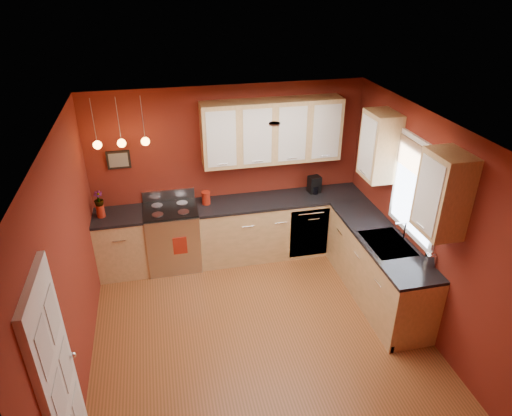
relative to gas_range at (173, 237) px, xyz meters
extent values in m
plane|color=#96502B|center=(0.92, -1.80, -0.48)|extent=(4.20, 4.20, 0.00)
cube|color=silver|center=(0.92, -1.80, 2.12)|extent=(4.00, 4.20, 0.02)
cube|color=maroon|center=(0.92, 0.30, 0.82)|extent=(4.00, 0.02, 2.60)
cube|color=maroon|center=(0.92, -3.90, 0.82)|extent=(4.00, 0.02, 2.60)
cube|color=maroon|center=(-1.08, -1.80, 0.82)|extent=(0.02, 4.20, 2.60)
cube|color=maroon|center=(2.92, -1.80, 0.82)|extent=(0.02, 4.20, 2.60)
cube|color=#DFB178|center=(-0.73, 0.00, -0.03)|extent=(0.70, 0.60, 0.90)
cube|color=#DFB178|center=(1.65, 0.00, -0.03)|extent=(2.54, 0.60, 0.90)
cube|color=#DFB178|center=(2.62, -1.35, -0.03)|extent=(0.60, 2.10, 0.90)
cube|color=black|center=(-0.73, 0.00, 0.44)|extent=(0.70, 0.62, 0.04)
cube|color=black|center=(1.65, 0.00, 0.44)|extent=(2.54, 0.62, 0.04)
cube|color=black|center=(2.62, -1.35, 0.44)|extent=(0.62, 2.10, 0.04)
cube|color=#B8B8BD|center=(0.00, 0.00, -0.02)|extent=(0.76, 0.64, 0.92)
cube|color=black|center=(0.00, -0.30, 0.00)|extent=(0.55, 0.02, 0.32)
cylinder|color=#B8B8BD|center=(0.00, -0.31, 0.24)|extent=(0.60, 0.02, 0.02)
cube|color=black|center=(0.00, 0.00, 0.45)|extent=(0.76, 0.60, 0.03)
cylinder|color=gray|center=(-0.18, -0.14, 0.47)|extent=(0.16, 0.16, 0.01)
cylinder|color=gray|center=(0.18, -0.14, 0.47)|extent=(0.16, 0.16, 0.01)
cylinder|color=gray|center=(-0.18, 0.14, 0.47)|extent=(0.16, 0.16, 0.01)
cylinder|color=gray|center=(0.18, 0.14, 0.47)|extent=(0.16, 0.16, 0.01)
cube|color=#B8B8BD|center=(0.00, 0.30, 0.55)|extent=(0.76, 0.04, 0.16)
cube|color=#B8B8BD|center=(2.02, -0.29, -0.03)|extent=(0.60, 0.02, 0.80)
cube|color=gray|center=(2.62, -1.50, 0.43)|extent=(0.50, 0.70, 0.05)
cube|color=black|center=(2.62, -1.33, 0.42)|extent=(0.42, 0.30, 0.02)
cube|color=black|center=(2.62, -1.67, 0.42)|extent=(0.42, 0.30, 0.02)
cylinder|color=white|center=(2.84, -1.50, 0.60)|extent=(0.02, 0.02, 0.28)
cylinder|color=white|center=(2.77, -1.50, 0.73)|extent=(0.16, 0.02, 0.02)
cube|color=white|center=(2.90, -1.50, 1.17)|extent=(0.04, 1.02, 1.22)
cube|color=white|center=(2.89, -1.50, 1.17)|extent=(0.01, 0.90, 1.10)
cube|color=olive|center=(2.87, -1.50, 1.54)|extent=(0.02, 0.96, 0.36)
cube|color=white|center=(-1.05, -3.00, 0.54)|extent=(0.06, 0.82, 2.05)
cube|color=silver|center=(-1.02, -3.18, 1.12)|extent=(0.00, 0.28, 0.40)
cube|color=silver|center=(-1.02, -2.82, 1.12)|extent=(0.00, 0.28, 0.40)
cube|color=silver|center=(-1.02, -3.18, 0.57)|extent=(0.00, 0.28, 0.40)
cube|color=silver|center=(-1.02, -2.82, 0.57)|extent=(0.00, 0.28, 0.40)
cube|color=silver|center=(-1.02, -2.82, 0.02)|extent=(0.00, 0.28, 0.40)
sphere|color=white|center=(-0.99, -2.67, 0.52)|extent=(0.06, 0.06, 0.06)
cube|color=#DFB178|center=(1.52, 0.12, 1.47)|extent=(2.00, 0.35, 0.90)
cube|color=#DFB178|center=(2.75, -1.48, 1.47)|extent=(0.35, 1.95, 0.90)
cube|color=black|center=(-0.63, 0.28, 1.17)|extent=(0.32, 0.03, 0.26)
cylinder|color=gray|center=(-0.83, -0.05, 1.82)|extent=(0.01, 0.01, 0.60)
sphere|color=#FFA53F|center=(-0.83, -0.05, 1.52)|extent=(0.11, 0.11, 0.11)
cylinder|color=gray|center=(-0.53, -0.05, 1.82)|extent=(0.01, 0.01, 0.60)
sphere|color=#FFA53F|center=(-0.53, -0.05, 1.52)|extent=(0.11, 0.11, 0.11)
cylinder|color=gray|center=(-0.23, -0.05, 1.82)|extent=(0.01, 0.01, 0.60)
sphere|color=#FFA53F|center=(-0.23, -0.05, 1.52)|extent=(0.11, 0.11, 0.11)
cylinder|color=#9D2011|center=(0.53, 0.06, 0.55)|extent=(0.12, 0.12, 0.18)
cylinder|color=#9D2011|center=(0.53, 0.06, 0.65)|extent=(0.13, 0.13, 0.02)
cylinder|color=#9D2011|center=(-0.94, 0.00, 0.55)|extent=(0.11, 0.11, 0.18)
imported|color=#9D2011|center=(-0.94, 0.00, 0.73)|extent=(0.13, 0.13, 0.23)
cube|color=black|center=(2.20, 0.10, 0.59)|extent=(0.20, 0.17, 0.26)
cylinder|color=black|center=(2.20, 0.04, 0.52)|extent=(0.11, 0.11, 0.12)
imported|color=white|center=(2.87, -2.05, 0.57)|extent=(0.12, 0.12, 0.22)
cube|color=#9D2011|center=(0.08, -0.33, 0.04)|extent=(0.20, 0.01, 0.27)
camera|label=1|loc=(-0.06, -5.88, 3.54)|focal=32.00mm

